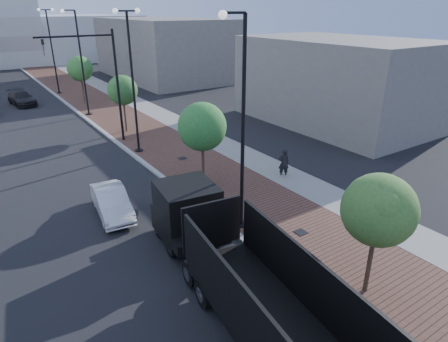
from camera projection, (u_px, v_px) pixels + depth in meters
sidewalk at (100, 100)px, 42.11m from camera, size 7.00×140.00×0.12m
concrete_strip at (124, 97)px, 43.49m from camera, size 2.40×140.00×0.13m
curb at (67, 104)px, 40.30m from camera, size 0.30×140.00×0.14m
dump_truck at (223, 258)px, 13.31m from camera, size 3.92×13.49×3.10m
white_sedan at (112, 202)px, 18.59m from camera, size 1.85×4.12×1.31m
dark_car_far at (22, 98)px, 39.86m from camera, size 2.46×4.89×1.36m
pedestrian at (284, 163)px, 22.66m from camera, size 0.75×0.64×1.75m
streetlight_1 at (241, 137)px, 15.96m from camera, size 1.44×0.56×9.21m
streetlight_2 at (133, 83)px, 25.01m from camera, size 1.72×0.56×9.28m
streetlight_3 at (81, 68)px, 34.31m from camera, size 1.44×0.56×9.21m
streetlight_4 at (52, 51)px, 43.35m from camera, size 1.72×0.56×9.28m
traffic_mast at (104, 75)px, 26.77m from camera, size 5.09×0.20×8.00m
tree_0 at (379, 210)px, 12.40m from camera, size 2.44×2.41×4.51m
tree_1 at (203, 127)px, 20.77m from camera, size 2.65×2.65×4.72m
tree_2 at (123, 90)px, 29.94m from camera, size 2.37×2.32×4.56m
tree_3 at (80, 69)px, 39.02m from camera, size 2.56×2.54×4.90m
commercial_block_ne at (162, 49)px, 54.64m from camera, size 12.00×22.00×8.00m
commercial_block_e at (337, 81)px, 32.94m from camera, size 10.00×16.00×7.00m
utility_cover_1 at (301, 232)px, 17.06m from camera, size 0.50×0.50×0.02m
utility_cover_2 at (182, 158)px, 25.46m from camera, size 0.50×0.50×0.02m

